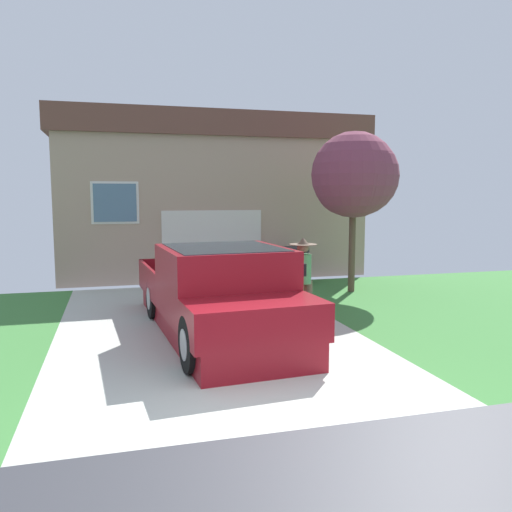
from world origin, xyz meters
TOP-DOWN VIEW (x-y plane):
  - pickup_truck at (0.19, 3.72)m, footprint 2.42×5.61m
  - person_with_hat at (1.82, 4.07)m, footprint 0.52×0.52m
  - handbag at (1.57, 3.75)m, footprint 0.33×0.18m
  - house_with_garage at (1.38, 12.46)m, footprint 9.23×6.33m
  - front_yard_tree at (4.18, 6.89)m, footprint 2.11×2.22m
  - wheeled_trash_bin at (3.25, 8.56)m, footprint 0.60×0.72m

SIDE VIEW (x-z plane):
  - handbag at x=1.57m, z-range -0.08..0.33m
  - wheeled_trash_bin at x=3.25m, z-range 0.04..1.04m
  - pickup_truck at x=0.19m, z-range -0.09..1.50m
  - person_with_hat at x=1.82m, z-range 0.10..1.76m
  - house_with_garage at x=1.38m, z-range 0.02..4.80m
  - front_yard_tree at x=4.18m, z-range 0.88..4.86m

